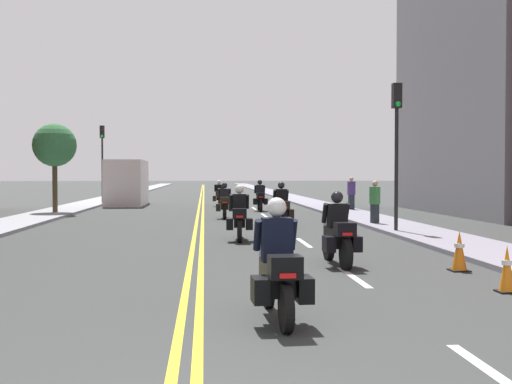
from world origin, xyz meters
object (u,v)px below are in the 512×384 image
(traffic_cone_1, at_px, (459,251))
(traffic_cone_2, at_px, (507,269))
(motorcycle_3, at_px, (282,208))
(pedestrian_1, at_px, (375,203))
(motorcycle_4, at_px, (225,204))
(street_tree_1, at_px, (55,146))
(parked_truck, at_px, (128,185))
(motorcycle_6, at_px, (219,195))
(motorcycle_0, at_px, (278,272))
(motorcycle_5, at_px, (260,198))
(motorcycle_1, at_px, (338,236))
(motorcycle_2, at_px, (239,218))
(traffic_light_far, at_px, (102,151))
(traffic_light_near, at_px, (397,131))
(pedestrian_0, at_px, (351,194))

(traffic_cone_1, xyz_separation_m, traffic_cone_2, (-0.14, -2.30, -0.02))
(motorcycle_3, distance_m, pedestrian_1, 3.51)
(motorcycle_4, xyz_separation_m, street_tree_1, (-8.12, 3.58, 2.68))
(motorcycle_3, distance_m, parked_truck, 18.91)
(parked_truck, bearing_deg, motorcycle_6, -21.00)
(motorcycle_0, bearing_deg, motorcycle_5, 82.83)
(motorcycle_0, height_order, pedestrian_1, pedestrian_1)
(motorcycle_1, height_order, street_tree_1, street_tree_1)
(motorcycle_2, distance_m, street_tree_1, 15.56)
(motorcycle_0, relative_size, traffic_light_far, 0.41)
(motorcycle_0, xyz_separation_m, street_tree_1, (-8.20, 23.19, 2.66))
(motorcycle_5, xyz_separation_m, traffic_cone_1, (2.17, -20.97, -0.26))
(motorcycle_3, bearing_deg, motorcycle_0, -98.60)
(street_tree_1, bearing_deg, parked_truck, 74.93)
(traffic_light_near, relative_size, street_tree_1, 1.11)
(motorcycle_6, height_order, traffic_light_near, traffic_light_near)
(motorcycle_3, height_order, traffic_light_far, traffic_light_far)
(motorcycle_1, relative_size, motorcycle_4, 1.00)
(motorcycle_2, relative_size, traffic_light_far, 0.44)
(motorcycle_3, bearing_deg, traffic_cone_2, -82.36)
(motorcycle_2, distance_m, traffic_light_far, 24.70)
(motorcycle_5, relative_size, traffic_light_near, 0.46)
(motorcycle_2, xyz_separation_m, motorcycle_4, (-0.14, 9.33, -0.01))
(traffic_cone_2, bearing_deg, pedestrian_1, 83.99)
(motorcycle_0, relative_size, pedestrian_1, 1.24)
(motorcycle_1, height_order, motorcycle_4, motorcycle_1)
(motorcycle_5, relative_size, street_tree_1, 0.51)
(traffic_cone_1, relative_size, traffic_light_far, 0.16)
(motorcycle_3, height_order, motorcycle_6, motorcycle_3)
(motorcycle_6, xyz_separation_m, traffic_cone_2, (4.07, -28.31, -0.27))
(motorcycle_5, bearing_deg, traffic_light_far, 139.12)
(parked_truck, bearing_deg, motorcycle_1, -74.34)
(street_tree_1, bearing_deg, motorcycle_6, 40.14)
(motorcycle_0, distance_m, parked_truck, 32.74)
(motorcycle_5, distance_m, traffic_cone_2, 23.36)
(pedestrian_1, bearing_deg, traffic_cone_2, -33.28)
(traffic_light_near, bearing_deg, traffic_cone_1, -98.10)
(motorcycle_0, height_order, traffic_cone_1, motorcycle_0)
(motorcycle_6, height_order, traffic_light_far, traffic_light_far)
(motorcycle_2, distance_m, traffic_light_near, 6.05)
(traffic_light_far, relative_size, street_tree_1, 1.16)
(motorcycle_3, bearing_deg, motorcycle_1, -91.49)
(motorcycle_5, xyz_separation_m, pedestrian_0, (4.68, -0.95, 0.27))
(motorcycle_3, relative_size, traffic_cone_1, 2.67)
(traffic_cone_2, height_order, parked_truck, parked_truck)
(motorcycle_5, relative_size, traffic_light_far, 0.44)
(traffic_cone_1, bearing_deg, motorcycle_3, 101.67)
(motorcycle_5, xyz_separation_m, traffic_light_far, (-9.53, 8.60, 2.81))
(motorcycle_3, bearing_deg, pedestrian_0, 61.00)
(traffic_cone_2, xyz_separation_m, traffic_light_near, (1.26, 10.13, 2.96))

